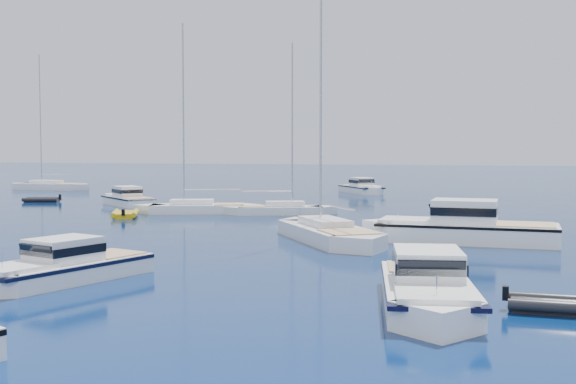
% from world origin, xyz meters
% --- Properties ---
extents(ground, '(400.00, 400.00, 0.00)m').
position_xyz_m(ground, '(0.00, 0.00, 0.00)').
color(ground, navy).
rests_on(ground, ground).
extents(motor_cruiser_right, '(4.37, 9.52, 2.41)m').
position_xyz_m(motor_cruiser_right, '(8.08, -1.20, 0.00)').
color(motor_cruiser_right, white).
rests_on(motor_cruiser_right, ground).
extents(motor_cruiser_left, '(4.95, 8.67, 2.18)m').
position_xyz_m(motor_cruiser_left, '(-5.81, -0.66, 0.00)').
color(motor_cruiser_left, silver).
rests_on(motor_cruiser_left, ground).
extents(motor_cruiser_centre, '(11.48, 3.83, 2.99)m').
position_xyz_m(motor_cruiser_centre, '(8.27, 15.75, 0.00)').
color(motor_cruiser_centre, white).
rests_on(motor_cruiser_centre, ground).
extents(motor_cruiser_far_l, '(8.07, 7.45, 2.21)m').
position_xyz_m(motor_cruiser_far_l, '(-21.96, 33.48, 0.00)').
color(motor_cruiser_far_l, white).
rests_on(motor_cruiser_far_l, ground).
extents(motor_cruiser_horizon, '(7.19, 8.69, 2.29)m').
position_xyz_m(motor_cruiser_horizon, '(-4.67, 56.70, 0.00)').
color(motor_cruiser_horizon, white).
rests_on(motor_cruiser_horizon, ground).
extents(sailboat_mid_r, '(9.54, 11.96, 18.06)m').
position_xyz_m(sailboat_mid_r, '(1.22, 14.22, 0.00)').
color(sailboat_mid_r, silver).
rests_on(sailboat_mid_r, ground).
extents(sailboat_mid_l, '(10.84, 5.89, 15.46)m').
position_xyz_m(sailboat_mid_l, '(-12.59, 27.90, 0.00)').
color(sailboat_mid_l, white).
rests_on(sailboat_mid_l, ground).
extents(sailboat_centre, '(9.62, 5.55, 13.75)m').
position_xyz_m(sailboat_centre, '(-6.02, 28.87, 0.00)').
color(sailboat_centre, silver).
rests_on(sailboat_centre, ground).
extents(sailboat_far_l, '(11.92, 3.37, 17.41)m').
position_xyz_m(sailboat_far_l, '(-43.27, 52.60, 0.00)').
color(sailboat_far_l, silver).
rests_on(sailboat_far_l, ground).
extents(tender_yellow, '(3.75, 4.64, 0.95)m').
position_xyz_m(tender_yellow, '(-16.55, 23.51, 0.00)').
color(tender_yellow, gold).
rests_on(tender_yellow, ground).
extents(tender_grey_near, '(3.22, 1.87, 0.95)m').
position_xyz_m(tender_grey_near, '(12.06, -0.68, 0.00)').
color(tender_grey_near, black).
rests_on(tender_grey_near, ground).
extents(tender_grey_far, '(3.89, 2.85, 0.95)m').
position_xyz_m(tender_grey_far, '(-31.56, 34.47, 0.00)').
color(tender_grey_far, black).
rests_on(tender_grey_far, ground).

